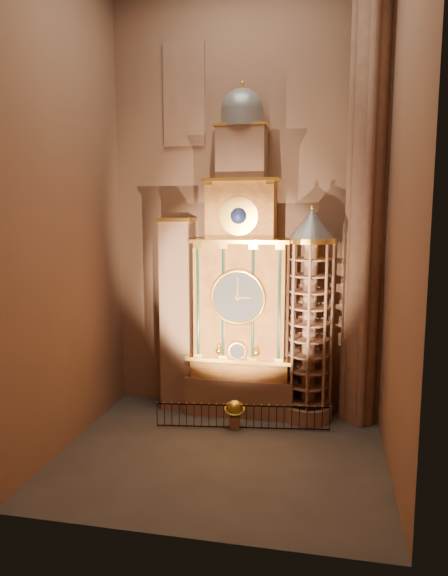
% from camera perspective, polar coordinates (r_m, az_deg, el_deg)
% --- Properties ---
extents(floor, '(14.00, 14.00, 0.00)m').
position_cam_1_polar(floor, '(23.58, -0.25, -17.94)').
color(floor, '#383330').
rests_on(floor, ground).
extents(wall_back, '(22.00, 0.00, 22.00)m').
position_cam_1_polar(wall_back, '(27.07, 2.34, 9.50)').
color(wall_back, '#896249').
rests_on(wall_back, floor).
extents(wall_left, '(0.00, 22.00, 22.00)m').
position_cam_1_polar(wall_left, '(23.60, -17.39, 9.32)').
color(wall_left, '#896249').
rests_on(wall_left, floor).
extents(wall_right, '(0.00, 22.00, 22.00)m').
position_cam_1_polar(wall_right, '(20.91, 19.15, 9.43)').
color(wall_right, '#896249').
rests_on(wall_right, floor).
extents(astronomical_clock, '(5.60, 2.41, 16.70)m').
position_cam_1_polar(astronomical_clock, '(26.30, 1.93, 0.10)').
color(astronomical_clock, '#8C634C').
rests_on(astronomical_clock, floor).
extents(portrait_tower, '(1.80, 1.60, 10.20)m').
position_cam_1_polar(portrait_tower, '(27.33, -5.14, -2.87)').
color(portrait_tower, '#8C634C').
rests_on(portrait_tower, floor).
extents(stair_turret, '(2.50, 2.50, 10.80)m').
position_cam_1_polar(stair_turret, '(25.95, 9.47, -3.28)').
color(stair_turret, '#8C634C').
rests_on(stair_turret, floor).
extents(gothic_pier, '(2.04, 2.04, 22.00)m').
position_cam_1_polar(gothic_pier, '(25.79, 15.66, 9.27)').
color(gothic_pier, '#8C634C').
rests_on(gothic_pier, floor).
extents(stained_glass_window, '(2.20, 0.14, 5.20)m').
position_cam_1_polar(stained_glass_window, '(28.33, -4.47, 20.65)').
color(stained_glass_window, navy).
rests_on(stained_glass_window, wall_back).
extents(celestial_globe, '(1.16, 1.12, 1.42)m').
position_cam_1_polar(celestial_globe, '(25.70, 1.17, -13.57)').
color(celestial_globe, '#8C634C').
rests_on(celestial_globe, floor).
extents(iron_railing, '(8.32, 1.18, 1.18)m').
position_cam_1_polar(iron_railing, '(25.66, 2.07, -14.12)').
color(iron_railing, black).
rests_on(iron_railing, floor).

